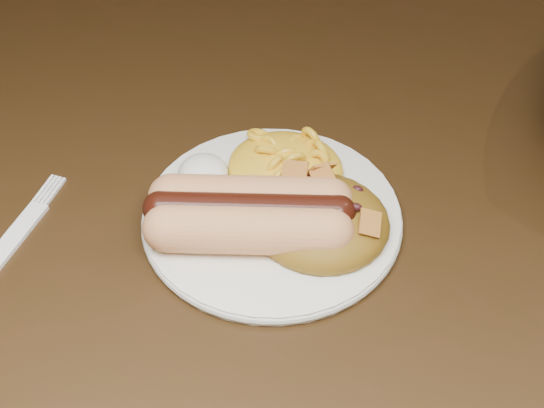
% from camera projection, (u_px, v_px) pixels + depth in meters
% --- Properties ---
extents(table, '(1.60, 0.90, 0.75)m').
position_uv_depth(table, '(352.00, 280.00, 0.72)').
color(table, black).
rests_on(table, floor).
extents(plate, '(0.26, 0.26, 0.01)m').
position_uv_depth(plate, '(272.00, 218.00, 0.64)').
color(plate, white).
rests_on(plate, table).
extents(hotdog, '(0.13, 0.10, 0.04)m').
position_uv_depth(hotdog, '(249.00, 213.00, 0.61)').
color(hotdog, '#F7A469').
rests_on(hotdog, plate).
extents(mac_and_cheese, '(0.12, 0.11, 0.04)m').
position_uv_depth(mac_and_cheese, '(286.00, 155.00, 0.66)').
color(mac_and_cheese, yellow).
rests_on(mac_and_cheese, plate).
extents(sour_cream, '(0.05, 0.05, 0.02)m').
position_uv_depth(sour_cream, '(203.00, 169.00, 0.65)').
color(sour_cream, white).
rests_on(sour_cream, plate).
extents(taco_salad, '(0.10, 0.10, 0.05)m').
position_uv_depth(taco_salad, '(321.00, 212.00, 0.61)').
color(taco_salad, '#B23A10').
rests_on(taco_salad, plate).
extents(fork, '(0.02, 0.13, 0.00)m').
position_uv_depth(fork, '(4.00, 249.00, 0.62)').
color(fork, white).
rests_on(fork, table).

